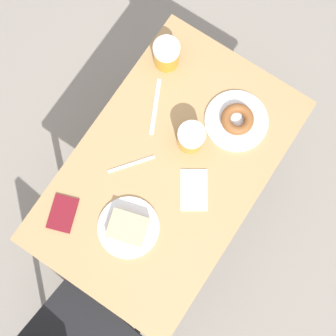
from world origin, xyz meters
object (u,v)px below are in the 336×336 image
at_px(fork, 131,164).
at_px(passport_near_edge, 63,213).
at_px(napkin_folded, 194,190).
at_px(plate_with_cake, 127,227).
at_px(knife, 155,106).
at_px(beer_mug_left, 191,138).
at_px(plate_with_donut, 237,120).
at_px(beer_mug_center, 167,54).

xyz_separation_m(fork, passport_near_edge, (0.10, 0.28, 0.00)).
distance_m(napkin_folded, passport_near_edge, 0.48).
xyz_separation_m(plate_with_cake, knife, (0.17, -0.42, -0.02)).
relative_size(plate_with_cake, beer_mug_left, 1.98).
xyz_separation_m(beer_mug_left, napkin_folded, (-0.11, 0.14, -0.05)).
bearing_deg(beer_mug_left, knife, -12.46).
height_order(knife, passport_near_edge, passport_near_edge).
bearing_deg(plate_with_donut, napkin_folded, 91.60).
bearing_deg(passport_near_edge, beer_mug_center, -89.06).
height_order(napkin_folded, knife, napkin_folded).
xyz_separation_m(fork, knife, (0.05, -0.23, -0.00)).
distance_m(beer_mug_center, knife, 0.19).
relative_size(beer_mug_left, napkin_folded, 0.62).
bearing_deg(plate_with_donut, plate_with_cake, 77.88).
bearing_deg(plate_with_donut, beer_mug_center, -9.07).
bearing_deg(plate_with_cake, beer_mug_center, -68.91).
relative_size(plate_with_cake, knife, 1.07).
bearing_deg(napkin_folded, knife, -32.27).
relative_size(plate_with_donut, beer_mug_center, 2.14).
height_order(plate_with_cake, knife, plate_with_cake).
distance_m(plate_with_cake, knife, 0.46).
distance_m(plate_with_donut, knife, 0.31).
relative_size(plate_with_donut, passport_near_edge, 1.60).
xyz_separation_m(plate_with_cake, plate_with_donut, (-0.12, -0.54, -0.00)).
relative_size(plate_with_donut, napkin_folded, 1.33).
bearing_deg(beer_mug_center, fork, 105.84).
relative_size(plate_with_cake, fork, 1.49).
height_order(plate_with_cake, napkin_folded, plate_with_cake).
distance_m(plate_with_donut, beer_mug_center, 0.35).
bearing_deg(beer_mug_left, plate_with_donut, -122.47).
xyz_separation_m(plate_with_donut, napkin_folded, (-0.01, 0.30, -0.01)).
bearing_deg(plate_with_cake, napkin_folded, -117.47).
bearing_deg(napkin_folded, plate_with_donut, -88.40).
bearing_deg(passport_near_edge, plate_with_donut, -118.00).
distance_m(plate_with_cake, beer_mug_center, 0.64).
distance_m(beer_mug_left, passport_near_edge, 0.53).
bearing_deg(knife, fork, 102.20).
height_order(plate_with_cake, plate_with_donut, plate_with_cake).
distance_m(beer_mug_left, napkin_folded, 0.19).
distance_m(plate_with_donut, beer_mug_left, 0.19).
bearing_deg(beer_mug_center, plate_with_donut, 170.93).
bearing_deg(fork, beer_mug_center, -74.16).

